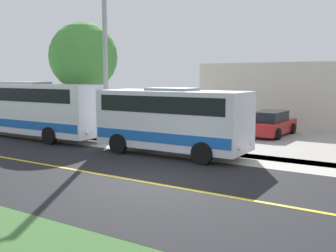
{
  "coord_description": "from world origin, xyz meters",
  "views": [
    {
      "loc": [
        10.22,
        7.27,
        3.43
      ],
      "look_at": [
        -3.5,
        -1.33,
        1.4
      ],
      "focal_mm": 41.93,
      "sensor_mm": 36.0,
      "label": 1
    }
  ],
  "objects_px": {
    "transit_bus_rear": "(24,107)",
    "street_light_pole": "(104,51)",
    "parked_car_near": "(270,124)",
    "tree_curbside": "(83,57)",
    "shuttle_bus_front": "(172,118)"
  },
  "relations": [
    {
      "from": "transit_bus_rear",
      "to": "street_light_pole",
      "type": "bearing_deg",
      "value": 94.06
    },
    {
      "from": "parked_car_near",
      "to": "tree_curbside",
      "type": "distance_m",
      "value": 11.86
    },
    {
      "from": "shuttle_bus_front",
      "to": "parked_car_near",
      "type": "relative_size",
      "value": 1.55
    },
    {
      "from": "street_light_pole",
      "to": "tree_curbside",
      "type": "height_order",
      "value": "street_light_pole"
    },
    {
      "from": "street_light_pole",
      "to": "parked_car_near",
      "type": "height_order",
      "value": "street_light_pole"
    },
    {
      "from": "shuttle_bus_front",
      "to": "street_light_pole",
      "type": "bearing_deg",
      "value": -95.23
    },
    {
      "from": "parked_car_near",
      "to": "tree_curbside",
      "type": "bearing_deg",
      "value": -63.92
    },
    {
      "from": "street_light_pole",
      "to": "tree_curbside",
      "type": "bearing_deg",
      "value": -123.36
    },
    {
      "from": "parked_car_near",
      "to": "shuttle_bus_front",
      "type": "bearing_deg",
      "value": -14.09
    },
    {
      "from": "shuttle_bus_front",
      "to": "street_light_pole",
      "type": "relative_size",
      "value": 0.8
    },
    {
      "from": "shuttle_bus_front",
      "to": "tree_curbside",
      "type": "relative_size",
      "value": 1.03
    },
    {
      "from": "transit_bus_rear",
      "to": "parked_car_near",
      "type": "bearing_deg",
      "value": 123.14
    },
    {
      "from": "shuttle_bus_front",
      "to": "transit_bus_rear",
      "type": "relative_size",
      "value": 0.62
    },
    {
      "from": "street_light_pole",
      "to": "parked_car_near",
      "type": "distance_m",
      "value": 10.5
    },
    {
      "from": "shuttle_bus_front",
      "to": "street_light_pole",
      "type": "height_order",
      "value": "street_light_pole"
    }
  ]
}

